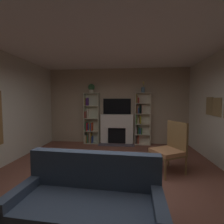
# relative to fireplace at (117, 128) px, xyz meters

# --- Properties ---
(ground_plane) EXTENTS (7.66, 7.66, 0.00)m
(ground_plane) POSITION_rel_fireplace_xyz_m (0.00, -3.08, -0.59)
(ground_plane) COLOR brown
(wall_back_accent) EXTENTS (5.44, 0.06, 2.86)m
(wall_back_accent) POSITION_rel_fireplace_xyz_m (0.00, 0.14, 0.84)
(wall_back_accent) COLOR tan
(wall_back_accent) RESTS_ON ground_plane
(ceiling) EXTENTS (5.44, 6.50, 0.06)m
(ceiling) POSITION_rel_fireplace_xyz_m (0.00, -3.08, 2.30)
(ceiling) COLOR white
(ceiling) RESTS_ON wall_back_accent
(fireplace) EXTENTS (1.32, 0.52, 1.12)m
(fireplace) POSITION_rel_fireplace_xyz_m (0.00, 0.00, 0.00)
(fireplace) COLOR white
(fireplace) RESTS_ON ground_plane
(tv) EXTENTS (1.05, 0.06, 0.59)m
(tv) POSITION_rel_fireplace_xyz_m (0.00, 0.08, 0.83)
(tv) COLOR black
(tv) RESTS_ON fireplace
(bookshelf_left) EXTENTS (0.57, 0.30, 1.94)m
(bookshelf_left) POSITION_rel_fireplace_xyz_m (-1.02, 0.00, 0.24)
(bookshelf_left) COLOR beige
(bookshelf_left) RESTS_ON ground_plane
(bookshelf_right) EXTENTS (0.57, 0.27, 1.94)m
(bookshelf_right) POSITION_rel_fireplace_xyz_m (0.90, 0.01, 0.37)
(bookshelf_right) COLOR beige
(bookshelf_right) RESTS_ON ground_plane
(potted_plant) EXTENTS (0.25, 0.25, 0.34)m
(potted_plant) POSITION_rel_fireplace_xyz_m (-0.97, -0.04, 1.53)
(potted_plant) COLOR beige
(potted_plant) RESTS_ON bookshelf_left
(vase_with_flowers) EXTENTS (0.12, 0.12, 0.40)m
(vase_with_flowers) POSITION_rel_fireplace_xyz_m (0.97, -0.04, 1.47)
(vase_with_flowers) COLOR slate
(vase_with_flowers) RESTS_ON bookshelf_right
(couch) EXTENTS (1.89, 0.91, 0.92)m
(couch) POSITION_rel_fireplace_xyz_m (-0.06, -4.13, -0.30)
(couch) COLOR #404F68
(couch) RESTS_ON ground_plane
(armchair) EXTENTS (0.82, 0.81, 1.15)m
(armchair) POSITION_rel_fireplace_xyz_m (1.40, -2.32, -0.02)
(armchair) COLOR brown
(armchair) RESTS_ON ground_plane
(coffee_table) EXTENTS (0.88, 0.49, 0.42)m
(coffee_table) POSITION_rel_fireplace_xyz_m (-0.07, -3.33, -0.23)
(coffee_table) COLOR brown
(coffee_table) RESTS_ON ground_plane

